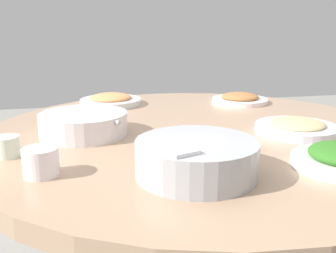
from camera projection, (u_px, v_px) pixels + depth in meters
round_dining_table at (197, 162)px, 1.20m from camera, size 1.32×1.32×0.72m
rice_bowl at (196, 157)px, 0.80m from camera, size 0.26×0.26×0.08m
soup_bowl at (84, 125)px, 1.11m from camera, size 0.25×0.25×0.07m
dish_noodles at (296, 127)px, 1.13m from camera, size 0.24×0.24×0.04m
dish_tofu_braise at (240, 99)px, 1.58m from camera, size 0.23×0.23×0.04m
dish_shrimp at (111, 100)px, 1.54m from camera, size 0.25×0.25×0.05m
tea_cup_near at (7, 147)px, 0.92m from camera, size 0.06×0.06×0.05m
tea_cup_far at (41, 162)px, 0.80m from camera, size 0.08×0.08×0.06m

